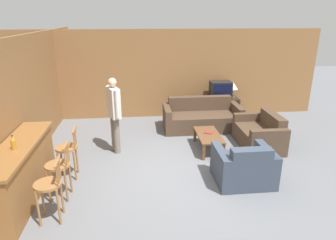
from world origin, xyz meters
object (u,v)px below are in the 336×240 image
tv_unit (219,108)px  bottle (13,143)px  bar_chair_near (49,188)px  couch_far (202,118)px  book_on_table (208,133)px  bar_chair_mid (59,169)px  coffee_table (208,137)px  person_by_window (114,111)px  bar_chair_far (68,151)px  tv (221,90)px  loveseat_right (260,134)px  armchair_near (244,167)px  table_lamp (233,86)px

tv_unit → bottle: size_ratio=4.58×
bar_chair_near → couch_far: 4.74m
couch_far → book_on_table: bearing=-95.6°
bar_chair_near → bar_chair_mid: same height
coffee_table → person_by_window: bearing=176.3°
bar_chair_near → bottle: bottle is taller
bar_chair_near → couch_far: (3.08, 3.60, -0.25)m
bottle → bar_chair_far: bearing=53.8°
person_by_window → tv: bearing=34.7°
tv → tv_unit: bearing=90.0°
bar_chair_near → tv_unit: bearing=49.3°
couch_far → loveseat_right: (1.13, -1.31, -0.00)m
armchair_near → table_lamp: table_lamp is taller
loveseat_right → tv: size_ratio=2.15×
bar_chair_near → table_lamp: table_lamp is taller
bar_chair_far → table_lamp: (4.17, 3.14, 0.43)m
book_on_table → armchair_near: bearing=-78.0°
tv_unit → tv: 0.56m
bar_chair_mid → person_by_window: size_ratio=0.57×
coffee_table → tv_unit: size_ratio=1.01×
book_on_table → bar_chair_near: bearing=-142.1°
couch_far → tv: size_ratio=3.37×
tv_unit → tv: bearing=-90.0°
bar_chair_mid → couch_far: bar_chair_mid is taller
coffee_table → couch_far: bearing=84.5°
person_by_window → loveseat_right: bearing=-1.1°
loveseat_right → bottle: 5.20m
coffee_table → bottle: (-3.54, -1.75, 0.77)m
armchair_near → bottle: bottle is taller
armchair_near → coffee_table: (-0.33, 1.46, 0.03)m
couch_far → person_by_window: size_ratio=1.21×
tv → person_by_window: 3.63m
armchair_near → tv: (0.53, 3.66, 0.58)m
couch_far → tv_unit: size_ratio=1.93×
table_lamp → bottle: bearing=-140.3°
couch_far → armchair_near: bearing=-86.1°
couch_far → tv: tv is taller
bar_chair_near → table_lamp: size_ratio=2.10×
armchair_near → book_on_table: 1.57m
bar_chair_mid → coffee_table: 3.37m
bar_chair_far → bottle: bottle is taller
bar_chair_mid → couch_far: (3.08, 3.01, -0.25)m
couch_far → book_on_table: size_ratio=9.27×
armchair_near → table_lamp: size_ratio=2.22×
bar_chair_near → bar_chair_far: same height
loveseat_right → table_lamp: 2.24m
armchair_near → loveseat_right: 1.80m
coffee_table → person_by_window: 2.22m
person_by_window → book_on_table: bearing=-1.8°
tv → bottle: size_ratio=2.62×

